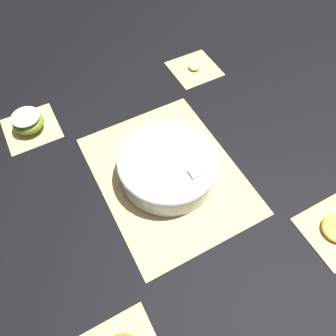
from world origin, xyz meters
TOP-DOWN VIEW (x-y plane):
  - ground_plane at (0.00, 0.00)m, footprint 6.00×6.00m
  - bamboo_mat_center at (-0.00, 0.00)m, footprint 0.46×0.36m
  - coaster_mat_near_left at (-0.33, -0.28)m, footprint 0.15×0.15m
  - coaster_mat_far_left at (-0.33, 0.28)m, footprint 0.15×0.15m
  - coaster_mat_far_right at (0.33, 0.28)m, footprint 0.15×0.15m
  - fruit_salad_bowl at (0.00, 0.00)m, footprint 0.26×0.26m
  - apple_half at (-0.33, -0.28)m, footprint 0.09×0.09m
  - banana_coin_single at (-0.33, 0.28)m, footprint 0.04×0.04m

SIDE VIEW (x-z plane):
  - ground_plane at x=0.00m, z-range 0.00..0.00m
  - coaster_mat_far_right at x=0.33m, z-range 0.00..0.01m
  - coaster_mat_far_left at x=-0.33m, z-range 0.00..0.01m
  - coaster_mat_near_left at x=-0.33m, z-range 0.00..0.01m
  - bamboo_mat_center at x=0.00m, z-range 0.00..0.01m
  - banana_coin_single at x=-0.33m, z-range 0.01..0.01m
  - apple_half at x=-0.33m, z-range 0.01..0.06m
  - fruit_salad_bowl at x=0.00m, z-range 0.01..0.08m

